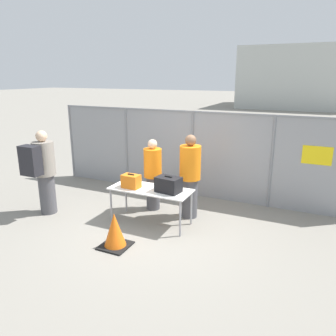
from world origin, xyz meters
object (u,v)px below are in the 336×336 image
Objects in this scene: traveler_hooded at (42,169)px; security_worker_far at (190,176)px; inspection_table at (151,192)px; utility_trailer at (251,160)px; suitcase_orange at (131,181)px; suitcase_black at (168,185)px; traffic_cone at (115,231)px; security_worker_near at (153,174)px.

traveler_hooded is 3.17m from security_worker_far.
utility_trailer is at bearing 76.46° from inspection_table.
inspection_table reaches higher than utility_trailer.
suitcase_black is (0.80, 0.09, 0.02)m from suitcase_orange.
traffic_cone is (-0.13, -1.14, -0.39)m from inspection_table.
utility_trailer is at bearing -87.37° from security_worker_far.
traffic_cone is (0.27, -1.04, -0.59)m from suitcase_orange.
traffic_cone is (-1.26, -5.83, -0.09)m from utility_trailer.
traveler_hooded reaches higher than inspection_table.
utility_trailer reaches higher than traffic_cone.
suitcase_orange is at bearing 104.34° from traffic_cone.
utility_trailer is (1.13, 4.69, -0.30)m from inspection_table.
inspection_table is at bearing 20.21° from traveler_hooded.
security_worker_near is (-0.31, 0.70, 0.15)m from inspection_table.
security_worker_far is at bearing -97.44° from utility_trailer.
security_worker_near is (0.08, 0.80, -0.05)m from suitcase_orange.
traffic_cone is (-0.53, -1.13, -0.60)m from suitcase_black.
inspection_table is at bearing 57.10° from security_worker_far.
traveler_hooded is 2.38m from security_worker_near.
inspection_table is 4.52× the size of suitcase_orange.
security_worker_near is 0.90× the size of security_worker_far.
suitcase_orange is 5.05m from utility_trailer.
security_worker_far is (0.91, -0.05, 0.09)m from security_worker_near.
utility_trailer is (1.44, 3.99, -0.45)m from security_worker_near.
suitcase_black is at bearing 83.37° from security_worker_far.
security_worker_far is 0.50× the size of utility_trailer.
suitcase_orange is 0.10× the size of utility_trailer.
inspection_table is 2.62× the size of traffic_cone.
security_worker_far is (0.60, 0.65, 0.24)m from inspection_table.
traveler_hooded is at bearing -123.48° from utility_trailer.
inspection_table is 1.03× the size of security_worker_near.
traffic_cone is at bearing -102.16° from utility_trailer.
suitcase_orange is 1.22m from traffic_cone.
traffic_cone is (-0.73, -1.79, -0.63)m from security_worker_far.
utility_trailer is 5.97m from traffic_cone.
inspection_table is 0.92m from security_worker_far.
suitcase_black is at bearing 6.35° from suitcase_orange.
suitcase_orange reaches higher than inspection_table.
utility_trailer is (0.53, 4.05, -0.54)m from security_worker_far.
suitcase_orange is (-0.39, -0.10, 0.20)m from inspection_table.
security_worker_near is at bearing -109.86° from utility_trailer.
suitcase_black reaches higher than traffic_cone.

